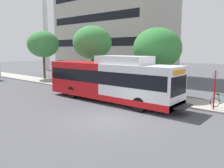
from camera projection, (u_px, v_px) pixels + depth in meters
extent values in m
plane|color=#4C4C51|center=(36.00, 101.00, 18.38)|extent=(120.00, 120.00, 0.00)
cube|color=#A8A399|center=(110.00, 91.00, 22.42)|extent=(3.00, 56.00, 0.14)
cube|color=white|center=(140.00, 84.00, 16.12)|extent=(2.54, 5.80, 2.73)
cube|color=red|center=(84.00, 78.00, 19.79)|extent=(2.54, 5.80, 2.73)
cube|color=red|center=(109.00, 95.00, 18.13)|extent=(2.57, 11.60, 0.44)
cube|color=black|center=(109.00, 76.00, 17.90)|extent=(2.58, 11.25, 0.96)
cube|color=black|center=(178.00, 86.00, 14.29)|extent=(2.34, 0.10, 1.24)
cube|color=orange|center=(179.00, 72.00, 14.15)|extent=(1.91, 0.08, 0.32)
cube|color=white|center=(124.00, 60.00, 16.79)|extent=(2.16, 4.06, 0.60)
cube|color=black|center=(183.00, 107.00, 14.23)|extent=(1.78, 0.60, 0.10)
cylinder|color=black|center=(139.00, 105.00, 15.00)|extent=(0.30, 1.00, 1.00)
cylinder|color=black|center=(156.00, 99.00, 16.72)|extent=(0.30, 1.00, 1.00)
cylinder|color=black|center=(72.00, 92.00, 19.29)|extent=(0.30, 1.00, 1.00)
cylinder|color=black|center=(91.00, 89.00, 21.01)|extent=(0.30, 1.00, 1.00)
cylinder|color=red|center=(215.00, 90.00, 15.06)|extent=(0.10, 0.10, 2.60)
cube|color=white|center=(215.00, 75.00, 14.89)|extent=(0.04, 0.36, 0.48)
torus|color=black|center=(215.00, 102.00, 15.79)|extent=(0.04, 0.66, 0.66)
cylinder|color=#19723F|center=(219.00, 99.00, 15.56)|extent=(0.05, 0.34, 0.62)
cylinder|color=#19723F|center=(218.00, 103.00, 15.65)|extent=(0.05, 0.45, 0.08)
cube|color=black|center=(218.00, 94.00, 15.60)|extent=(0.12, 0.24, 0.06)
cylinder|color=#4C3823|center=(156.00, 81.00, 19.78)|extent=(0.28, 0.28, 2.54)
ellipsoid|color=#337A38|center=(157.00, 48.00, 19.36)|extent=(4.13, 4.13, 3.51)
cylinder|color=#4C3823|center=(93.00, 72.00, 24.61)|extent=(0.28, 0.28, 3.17)
ellipsoid|color=#3D8442|center=(92.00, 42.00, 24.13)|extent=(4.15, 4.15, 3.53)
cylinder|color=#4C3823|center=(44.00, 67.00, 31.07)|extent=(0.28, 0.28, 3.14)
ellipsoid|color=#3D8442|center=(43.00, 44.00, 30.60)|extent=(4.20, 4.20, 3.57)
cube|color=black|center=(115.00, 64.00, 37.54)|extent=(10.86, 16.31, 1.10)
cube|color=black|center=(115.00, 43.00, 37.03)|extent=(10.86, 16.31, 1.10)
cube|color=black|center=(115.00, 22.00, 36.51)|extent=(10.86, 16.31, 1.10)
cube|color=black|center=(115.00, 0.00, 35.99)|extent=(10.86, 16.31, 1.10)
cylinder|color=#B7B7BC|center=(47.00, 55.00, 44.52)|extent=(1.10, 1.10, 6.15)
cylinder|color=#B7B7BC|center=(45.00, 23.00, 43.60)|extent=(0.91, 0.91, 6.15)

